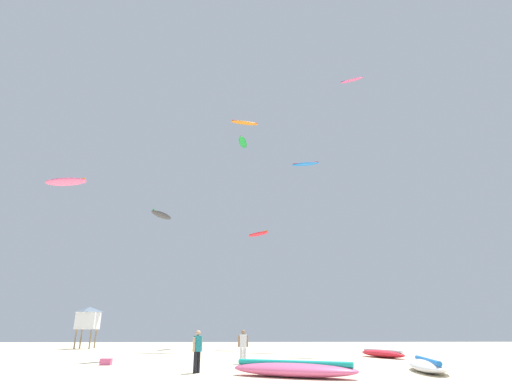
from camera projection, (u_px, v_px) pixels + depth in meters
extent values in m
cylinder|color=black|center=(195.00, 362.00, 16.52)|extent=(0.16, 0.16, 0.84)
cylinder|color=black|center=(198.00, 362.00, 16.67)|extent=(0.16, 0.16, 0.84)
cylinder|color=teal|center=(198.00, 344.00, 16.84)|extent=(0.38, 0.38, 0.63)
cylinder|color=tan|center=(194.00, 344.00, 16.66)|extent=(0.11, 0.11, 0.58)
cylinder|color=tan|center=(201.00, 344.00, 17.01)|extent=(0.11, 0.11, 0.58)
sphere|color=tan|center=(198.00, 333.00, 16.99)|extent=(0.23, 0.23, 0.23)
cylinder|color=silver|center=(245.00, 355.00, 21.39)|extent=(0.16, 0.16, 0.86)
cylinder|color=silver|center=(241.00, 355.00, 21.36)|extent=(0.16, 0.16, 0.86)
cylinder|color=silver|center=(243.00, 341.00, 21.62)|extent=(0.39, 0.39, 0.64)
cylinder|color=#936B4C|center=(247.00, 341.00, 21.66)|extent=(0.11, 0.11, 0.59)
cylinder|color=#936B4C|center=(239.00, 341.00, 21.57)|extent=(0.11, 0.11, 0.59)
sphere|color=#936B4C|center=(243.00, 332.00, 21.77)|extent=(0.23, 0.23, 0.23)
ellipsoid|color=white|center=(428.00, 366.00, 17.03)|extent=(2.31, 4.84, 0.54)
cylinder|color=blue|center=(427.00, 360.00, 17.10)|extent=(1.13, 4.23, 0.20)
ellipsoid|color=red|center=(382.00, 354.00, 26.53)|extent=(2.48, 4.62, 0.56)
cylinder|color=white|center=(382.00, 351.00, 26.60)|extent=(1.34, 3.98, 0.20)
ellipsoid|color=#E5598C|center=(293.00, 370.00, 15.06)|extent=(5.08, 3.41, 0.57)
cylinder|color=#19B29E|center=(293.00, 363.00, 15.13)|extent=(4.21, 2.16, 0.22)
cylinder|color=#8C704C|center=(95.00, 339.00, 41.65)|extent=(0.14, 0.14, 1.90)
cylinder|color=#8C704C|center=(90.00, 339.00, 40.24)|extent=(0.14, 0.14, 1.90)
cylinder|color=#8C704C|center=(81.00, 339.00, 41.59)|extent=(0.14, 0.14, 1.90)
cylinder|color=#8C704C|center=(75.00, 339.00, 40.18)|extent=(0.14, 0.14, 1.90)
cube|color=white|center=(88.00, 321.00, 41.52)|extent=(2.00, 2.00, 1.70)
pyramid|color=slate|center=(89.00, 310.00, 41.89)|extent=(2.30, 2.30, 0.55)
cube|color=#E5598C|center=(106.00, 362.00, 20.54)|extent=(0.56, 0.36, 0.32)
ellipsoid|color=#E5598C|center=(66.00, 182.00, 34.87)|extent=(4.12, 1.91, 0.65)
cylinder|color=orange|center=(66.00, 180.00, 34.93)|extent=(3.62, 0.87, 0.17)
ellipsoid|color=#2D2D33|center=(162.00, 215.00, 27.72)|extent=(1.48, 2.35, 0.36)
cylinder|color=green|center=(162.00, 214.00, 27.76)|extent=(0.89, 1.97, 0.10)
ellipsoid|color=red|center=(258.00, 234.00, 42.95)|extent=(2.61, 2.70, 0.35)
cylinder|color=orange|center=(258.00, 233.00, 42.99)|extent=(1.94, 2.05, 0.13)
ellipsoid|color=green|center=(243.00, 142.00, 53.63)|extent=(1.56, 3.61, 0.43)
cylinder|color=#E5598C|center=(243.00, 141.00, 53.69)|extent=(0.68, 3.20, 0.15)
ellipsoid|color=blue|center=(305.00, 164.00, 43.42)|extent=(3.12, 1.62, 0.38)
cylinder|color=red|center=(305.00, 163.00, 43.47)|extent=(2.69, 0.85, 0.13)
ellipsoid|color=orange|center=(244.00, 123.00, 46.58)|extent=(3.40, 1.60, 0.49)
cylinder|color=red|center=(245.00, 122.00, 46.63)|extent=(2.98, 0.74, 0.14)
ellipsoid|color=#E5598C|center=(352.00, 80.00, 42.12)|extent=(2.51, 1.81, 0.43)
cylinder|color=purple|center=(352.00, 79.00, 42.16)|extent=(2.05, 1.17, 0.11)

